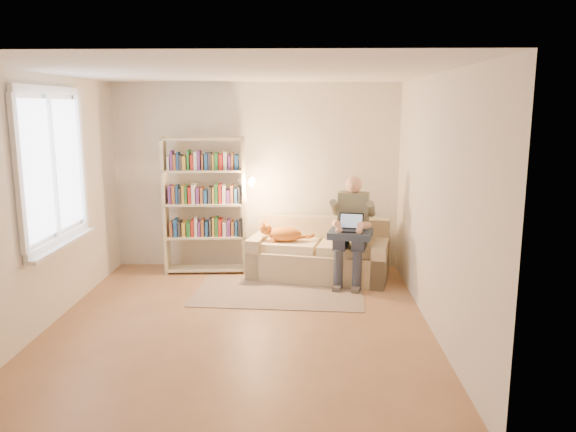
{
  "coord_description": "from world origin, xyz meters",
  "views": [
    {
      "loc": [
        0.68,
        -5.61,
        2.27
      ],
      "look_at": [
        0.48,
        1.0,
        0.98
      ],
      "focal_mm": 35.0,
      "sensor_mm": 36.0,
      "label": 1
    }
  ],
  "objects_px": {
    "sofa": "(319,256)",
    "person": "(352,225)",
    "cat": "(285,234)",
    "bookshelf": "(205,199)",
    "laptop": "(350,226)"
  },
  "relations": [
    {
      "from": "sofa",
      "to": "cat",
      "type": "height_order",
      "value": "sofa"
    },
    {
      "from": "cat",
      "to": "laptop",
      "type": "relative_size",
      "value": 1.95
    },
    {
      "from": "cat",
      "to": "bookshelf",
      "type": "distance_m",
      "value": 1.2
    },
    {
      "from": "sofa",
      "to": "person",
      "type": "xyz_separation_m",
      "value": [
        0.41,
        -0.23,
        0.49
      ]
    },
    {
      "from": "sofa",
      "to": "laptop",
      "type": "relative_size",
      "value": 5.57
    },
    {
      "from": "bookshelf",
      "to": "cat",
      "type": "bearing_deg",
      "value": -13.09
    },
    {
      "from": "person",
      "to": "laptop",
      "type": "distance_m",
      "value": 0.13
    },
    {
      "from": "sofa",
      "to": "laptop",
      "type": "height_order",
      "value": "laptop"
    },
    {
      "from": "person",
      "to": "cat",
      "type": "bearing_deg",
      "value": 178.25
    },
    {
      "from": "cat",
      "to": "bookshelf",
      "type": "bearing_deg",
      "value": -177.46
    },
    {
      "from": "person",
      "to": "bookshelf",
      "type": "xyz_separation_m",
      "value": [
        -1.97,
        0.4,
        0.27
      ]
    },
    {
      "from": "sofa",
      "to": "person",
      "type": "relative_size",
      "value": 1.41
    },
    {
      "from": "sofa",
      "to": "cat",
      "type": "xyz_separation_m",
      "value": [
        -0.46,
        -0.02,
        0.32
      ]
    },
    {
      "from": "person",
      "to": "laptop",
      "type": "height_order",
      "value": "person"
    },
    {
      "from": "sofa",
      "to": "cat",
      "type": "relative_size",
      "value": 2.86
    }
  ]
}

